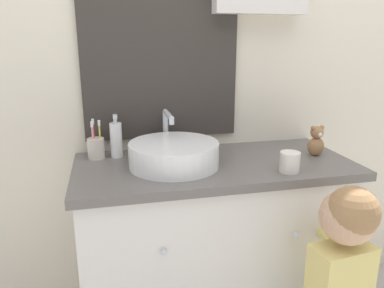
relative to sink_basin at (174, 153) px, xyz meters
name	(u,v)px	position (x,y,z in m)	size (l,w,h in m)	color
wall_back	(199,49)	(0.18, 0.29, 0.40)	(3.20, 0.18, 2.50)	beige
vanity_counter	(213,250)	(0.17, 0.00, -0.47)	(1.15, 0.53, 0.83)	silver
sink_basin	(174,153)	(0.00, 0.00, 0.00)	(0.36, 0.41, 0.20)	white
toothbrush_holder	(96,147)	(-0.31, 0.17, 0.00)	(0.07, 0.07, 0.17)	beige
soap_dispenser	(116,139)	(-0.22, 0.17, 0.03)	(0.05, 0.05, 0.19)	white
child_figure	(341,274)	(0.50, -0.44, -0.34)	(0.22, 0.44, 0.87)	slate
teddy_bear	(316,141)	(0.63, 0.00, 0.01)	(0.07, 0.06, 0.14)	#9E7047
drinking_cup	(290,162)	(0.42, -0.17, -0.01)	(0.08, 0.08, 0.08)	silver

